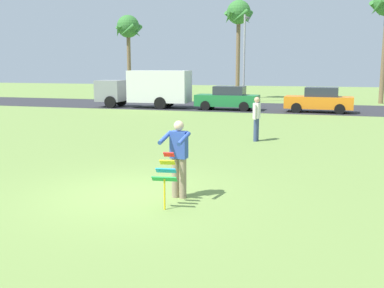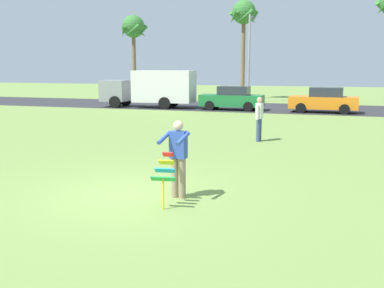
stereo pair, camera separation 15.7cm
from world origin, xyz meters
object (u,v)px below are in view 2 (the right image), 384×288
at_px(parked_car_orange, 324,100).
at_px(palm_tree_right_near, 244,17).
at_px(palm_tree_left_near, 133,30).
at_px(person_walker_near, 259,118).
at_px(kite_held, 165,172).
at_px(person_kite_flyer, 178,156).
at_px(streetlight_pole, 249,53).
at_px(parked_car_green, 232,98).
at_px(parked_truck_grey_van, 153,88).

relative_size(parked_car_orange, palm_tree_right_near, 0.49).
relative_size(palm_tree_left_near, person_walker_near, 4.44).
bearing_deg(kite_held, palm_tree_left_near, 115.69).
xyz_separation_m(person_kite_flyer, person_walker_near, (0.47, 8.24, -0.02)).
distance_m(palm_tree_left_near, palm_tree_right_near, 10.49).
xyz_separation_m(palm_tree_left_near, palm_tree_right_near, (10.43, 0.58, 0.93)).
bearing_deg(person_walker_near, kite_held, -93.28).
bearing_deg(parked_car_orange, streetlight_pole, 130.76).
xyz_separation_m(palm_tree_left_near, streetlight_pole, (11.68, -3.12, -2.33)).
relative_size(parked_car_green, person_walker_near, 2.44).
bearing_deg(parked_car_green, palm_tree_right_near, 97.54).
bearing_deg(parked_car_green, person_kite_flyer, -80.81).
bearing_deg(kite_held, parked_car_orange, 82.85).
height_order(palm_tree_right_near, streetlight_pole, palm_tree_right_near).
distance_m(parked_truck_grey_van, palm_tree_left_near, 12.91).
distance_m(person_kite_flyer, palm_tree_right_near, 32.34).
bearing_deg(palm_tree_left_near, parked_car_green, -40.79).
bearing_deg(parked_car_green, streetlight_pole, 91.46).
height_order(kite_held, palm_tree_right_near, palm_tree_right_near).
relative_size(parked_truck_grey_van, parked_car_orange, 1.59).
height_order(person_kite_flyer, palm_tree_left_near, palm_tree_left_near).
bearing_deg(streetlight_pole, person_kite_flyer, -82.78).
bearing_deg(person_walker_near, parked_truck_grey_van, 127.75).
bearing_deg(parked_truck_grey_van, palm_tree_left_near, 120.92).
distance_m(parked_car_orange, palm_tree_right_near, 14.62).
bearing_deg(palm_tree_left_near, streetlight_pole, -14.96).
bearing_deg(parked_car_orange, person_walker_near, -99.93).
height_order(kite_held, parked_car_green, parked_car_green).
bearing_deg(person_kite_flyer, parked_truck_grey_van, 113.78).
xyz_separation_m(kite_held, palm_tree_left_near, (-15.15, 31.50, 5.58)).
distance_m(kite_held, parked_car_green, 21.51).
distance_m(parked_car_orange, person_walker_near, 12.50).
bearing_deg(parked_truck_grey_van, person_kite_flyer, -66.22).
bearing_deg(parked_truck_grey_van, streetlight_pole, 52.05).
height_order(person_kite_flyer, parked_car_orange, person_kite_flyer).
xyz_separation_m(person_kite_flyer, palm_tree_left_near, (-15.19, 30.79, 5.38)).
bearing_deg(parked_truck_grey_van, parked_car_orange, -0.00).
height_order(parked_car_green, streetlight_pole, streetlight_pole).
distance_m(parked_truck_grey_van, streetlight_pole, 9.39).
xyz_separation_m(kite_held, streetlight_pole, (-3.47, 28.38, 3.25)).
distance_m(parked_car_orange, palm_tree_left_near, 21.29).
relative_size(parked_car_orange, palm_tree_left_near, 0.55).
relative_size(person_kite_flyer, kite_held, 1.55).
bearing_deg(person_walker_near, palm_tree_left_near, 124.79).
bearing_deg(person_kite_flyer, kite_held, -93.21).
height_order(palm_tree_left_near, person_walker_near, palm_tree_left_near).
distance_m(parked_car_green, person_walker_near, 12.88).
bearing_deg(kite_held, palm_tree_right_near, 98.36).
distance_m(parked_truck_grey_van, person_walker_near, 15.57).
height_order(parked_car_orange, streetlight_pole, streetlight_pole).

